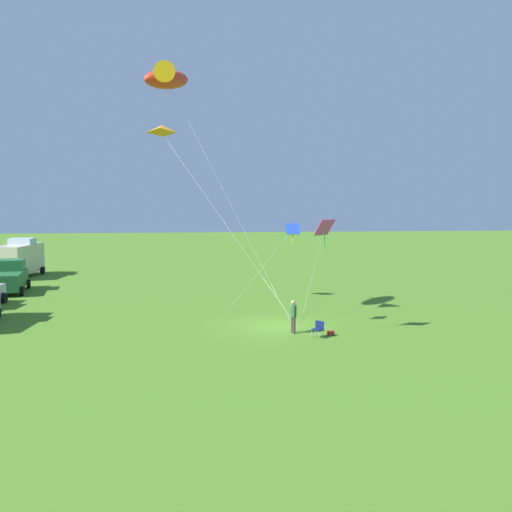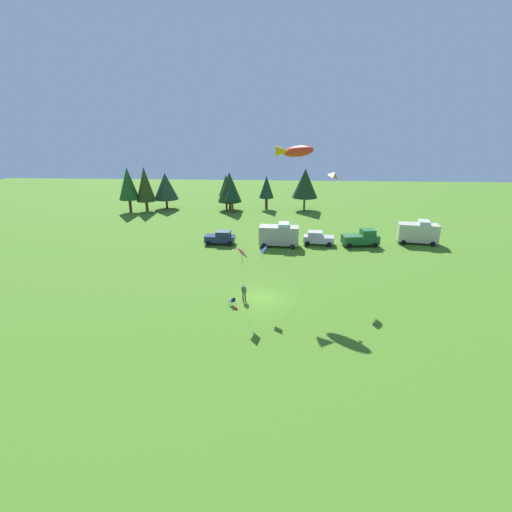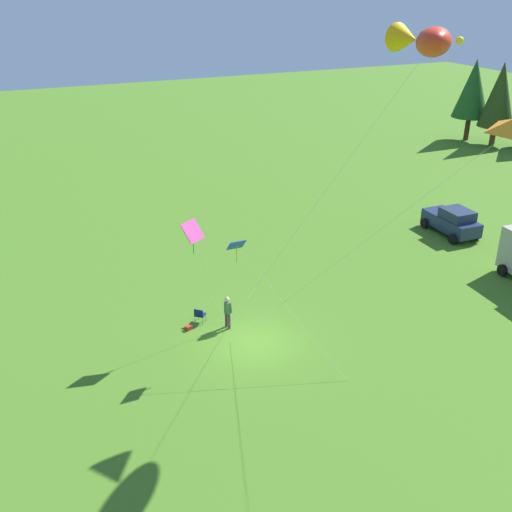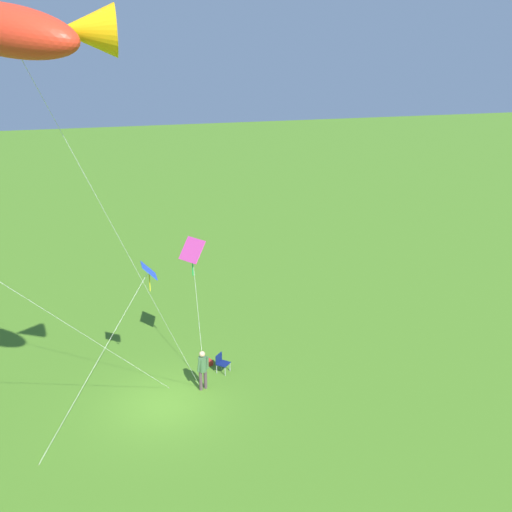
{
  "view_description": "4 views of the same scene",
  "coord_description": "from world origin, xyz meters",
  "px_view_note": "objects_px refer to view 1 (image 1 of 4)",
  "views": [
    {
      "loc": [
        -32.03,
        4.13,
        7.26
      ],
      "look_at": [
        -0.54,
        1.19,
        3.94
      ],
      "focal_mm": 42.0,
      "sensor_mm": 36.0,
      "label": 1
    },
    {
      "loc": [
        1.51,
        -36.04,
        16.89
      ],
      "look_at": [
        -0.62,
        0.03,
        4.42
      ],
      "focal_mm": 28.0,
      "sensor_mm": 36.0,
      "label": 2
    },
    {
      "loc": [
        22.25,
        -9.94,
        15.95
      ],
      "look_at": [
        -3.31,
        1.61,
        2.87
      ],
      "focal_mm": 42.0,
      "sensor_mm": 36.0,
      "label": 3
    },
    {
      "loc": [
        1.78,
        20.38,
        13.59
      ],
      "look_at": [
        -3.94,
        -0.46,
        5.68
      ],
      "focal_mm": 42.0,
      "sensor_mm": 36.0,
      "label": 4
    }
  ],
  "objects_px": {
    "person_kite_flyer": "(293,314)",
    "folding_chair": "(318,328)",
    "kite_diamond_blue": "(291,232)",
    "kite_diamond_rainbow": "(324,229)",
    "backpack_on_grass": "(331,333)",
    "kite_delta_orange": "(162,130)",
    "kite_large_fish": "(166,78)",
    "truck_green_flatbed": "(9,277)",
    "van_camper_beige": "(20,258)"
  },
  "relations": [
    {
      "from": "truck_green_flatbed",
      "to": "kite_diamond_rainbow",
      "type": "bearing_deg",
      "value": -134.01
    },
    {
      "from": "kite_diamond_blue",
      "to": "kite_diamond_rainbow",
      "type": "xyz_separation_m",
      "value": [
        -2.0,
        -1.44,
        0.26
      ]
    },
    {
      "from": "person_kite_flyer",
      "to": "kite_diamond_blue",
      "type": "height_order",
      "value": "kite_diamond_blue"
    },
    {
      "from": "kite_large_fish",
      "to": "kite_diamond_blue",
      "type": "bearing_deg",
      "value": -111.47
    },
    {
      "from": "person_kite_flyer",
      "to": "kite_diamond_rainbow",
      "type": "bearing_deg",
      "value": 161.13
    },
    {
      "from": "backpack_on_grass",
      "to": "kite_delta_orange",
      "type": "relative_size",
      "value": 0.03
    },
    {
      "from": "van_camper_beige",
      "to": "kite_diamond_blue",
      "type": "bearing_deg",
      "value": -127.1
    },
    {
      "from": "kite_delta_orange",
      "to": "truck_green_flatbed",
      "type": "bearing_deg",
      "value": 63.36
    },
    {
      "from": "person_kite_flyer",
      "to": "folding_chair",
      "type": "xyz_separation_m",
      "value": [
        -1.01,
        -1.13,
        -0.53
      ]
    },
    {
      "from": "van_camper_beige",
      "to": "kite_delta_orange",
      "type": "xyz_separation_m",
      "value": [
        -14.04,
        -13.29,
        9.67
      ]
    },
    {
      "from": "truck_green_flatbed",
      "to": "van_camper_beige",
      "type": "height_order",
      "value": "van_camper_beige"
    },
    {
      "from": "backpack_on_grass",
      "to": "van_camper_beige",
      "type": "height_order",
      "value": "van_camper_beige"
    },
    {
      "from": "truck_green_flatbed",
      "to": "kite_delta_orange",
      "type": "height_order",
      "value": "kite_delta_orange"
    },
    {
      "from": "kite_delta_orange",
      "to": "backpack_on_grass",
      "type": "bearing_deg",
      "value": -136.85
    },
    {
      "from": "person_kite_flyer",
      "to": "folding_chair",
      "type": "relative_size",
      "value": 2.12
    },
    {
      "from": "person_kite_flyer",
      "to": "kite_delta_orange",
      "type": "height_order",
      "value": "kite_delta_orange"
    },
    {
      "from": "person_kite_flyer",
      "to": "kite_large_fish",
      "type": "xyz_separation_m",
      "value": [
        4.65,
        6.6,
        12.71
      ]
    },
    {
      "from": "person_kite_flyer",
      "to": "backpack_on_grass",
      "type": "relative_size",
      "value": 5.44
    },
    {
      "from": "person_kite_flyer",
      "to": "kite_large_fish",
      "type": "height_order",
      "value": "kite_large_fish"
    },
    {
      "from": "kite_delta_orange",
      "to": "folding_chair",
      "type": "bearing_deg",
      "value": -140.38
    },
    {
      "from": "kite_large_fish",
      "to": "kite_diamond_blue",
      "type": "xyz_separation_m",
      "value": [
        -2.65,
        -6.74,
        -8.58
      ]
    },
    {
      "from": "van_camper_beige",
      "to": "kite_diamond_rainbow",
      "type": "bearing_deg",
      "value": -127.77
    },
    {
      "from": "van_camper_beige",
      "to": "kite_diamond_blue",
      "type": "height_order",
      "value": "kite_diamond_blue"
    },
    {
      "from": "folding_chair",
      "to": "kite_large_fish",
      "type": "bearing_deg",
      "value": -83.29
    },
    {
      "from": "kite_diamond_rainbow",
      "to": "kite_delta_orange",
      "type": "bearing_deg",
      "value": 44.17
    },
    {
      "from": "person_kite_flyer",
      "to": "kite_diamond_rainbow",
      "type": "height_order",
      "value": "kite_diamond_rainbow"
    },
    {
      "from": "kite_diamond_blue",
      "to": "kite_delta_orange",
      "type": "height_order",
      "value": "kite_delta_orange"
    },
    {
      "from": "van_camper_beige",
      "to": "kite_delta_orange",
      "type": "bearing_deg",
      "value": -128.06
    },
    {
      "from": "folding_chair",
      "to": "van_camper_beige",
      "type": "distance_m",
      "value": 32.3
    },
    {
      "from": "kite_delta_orange",
      "to": "van_camper_beige",
      "type": "bearing_deg",
      "value": 43.42
    },
    {
      "from": "folding_chair",
      "to": "kite_diamond_rainbow",
      "type": "distance_m",
      "value": 5.05
    },
    {
      "from": "van_camper_beige",
      "to": "truck_green_flatbed",
      "type": "bearing_deg",
      "value": -160.25
    },
    {
      "from": "kite_large_fish",
      "to": "backpack_on_grass",
      "type": "bearing_deg",
      "value": -121.93
    },
    {
      "from": "backpack_on_grass",
      "to": "kite_delta_orange",
      "type": "xyz_separation_m",
      "value": [
        9.59,
        8.99,
        11.2
      ]
    },
    {
      "from": "kite_diamond_blue",
      "to": "truck_green_flatbed",
      "type": "bearing_deg",
      "value": 55.9
    },
    {
      "from": "backpack_on_grass",
      "to": "kite_delta_orange",
      "type": "height_order",
      "value": "kite_delta_orange"
    },
    {
      "from": "person_kite_flyer",
      "to": "kite_delta_orange",
      "type": "bearing_deg",
      "value": -70.2
    },
    {
      "from": "van_camper_beige",
      "to": "kite_diamond_blue",
      "type": "xyz_separation_m",
      "value": [
        -21.02,
        -20.57,
        3.51
      ]
    },
    {
      "from": "folding_chair",
      "to": "backpack_on_grass",
      "type": "relative_size",
      "value": 2.56
    },
    {
      "from": "folding_chair",
      "to": "truck_green_flatbed",
      "type": "height_order",
      "value": "truck_green_flatbed"
    },
    {
      "from": "truck_green_flatbed",
      "to": "van_camper_beige",
      "type": "distance_m",
      "value": 8.37
    },
    {
      "from": "folding_chair",
      "to": "kite_diamond_rainbow",
      "type": "relative_size",
      "value": 0.14
    },
    {
      "from": "folding_chair",
      "to": "kite_delta_orange",
      "type": "distance_m",
      "value": 16.89
    },
    {
      "from": "kite_diamond_blue",
      "to": "kite_delta_orange",
      "type": "xyz_separation_m",
      "value": [
        6.98,
        7.28,
        6.16
      ]
    },
    {
      "from": "truck_green_flatbed",
      "to": "kite_diamond_rainbow",
      "type": "distance_m",
      "value": 25.57
    },
    {
      "from": "kite_diamond_rainbow",
      "to": "folding_chair",
      "type": "bearing_deg",
      "value": 155.63
    },
    {
      "from": "person_kite_flyer",
      "to": "kite_delta_orange",
      "type": "xyz_separation_m",
      "value": [
        8.97,
        7.14,
        10.29
      ]
    },
    {
      "from": "folding_chair",
      "to": "kite_delta_orange",
      "type": "xyz_separation_m",
      "value": [
        9.98,
        8.27,
        10.83
      ]
    },
    {
      "from": "kite_diamond_blue",
      "to": "kite_large_fish",
      "type": "bearing_deg",
      "value": 68.53
    },
    {
      "from": "folding_chair",
      "to": "backpack_on_grass",
      "type": "xyz_separation_m",
      "value": [
        0.39,
        -0.73,
        -0.38
      ]
    }
  ]
}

